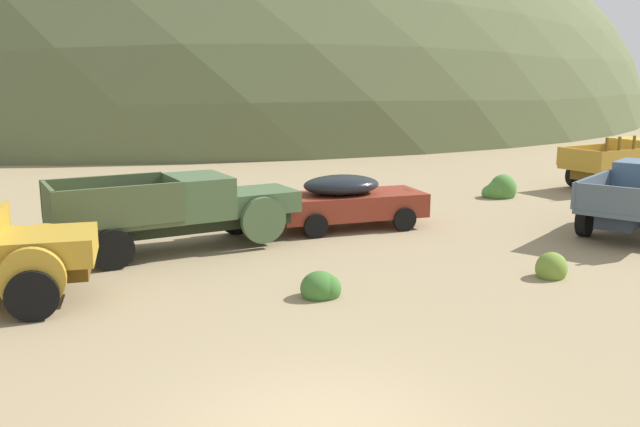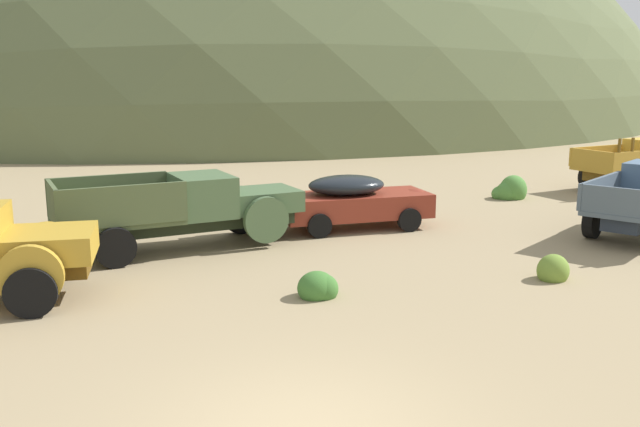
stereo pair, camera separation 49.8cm
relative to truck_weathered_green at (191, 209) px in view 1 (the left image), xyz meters
name	(u,v)px [view 1 (the left image)]	position (x,y,z in m)	size (l,w,h in m)	color
hill_far_left	(246,118)	(25.52, 46.52, -1.03)	(83.13, 69.11, 42.50)	#56603D
truck_weathered_green	(191,209)	(0.00, 0.00, 0.00)	(6.37, 2.58, 1.91)	#232B1B
car_rust_red	(354,200)	(4.93, -0.31, -0.21)	(4.84, 2.83, 1.57)	maroon
truck_faded_yellow	(635,161)	(18.76, -0.35, -0.03)	(6.00, 2.50, 2.16)	brown
bush_front_left	(499,190)	(12.28, 0.78, -0.77)	(1.24, 1.03, 1.09)	#4C8438
bush_near_barrel	(551,270)	(5.63, -6.80, -0.85)	(0.74, 0.67, 0.73)	olive
bush_front_right	(323,288)	(0.65, -5.13, -0.86)	(0.88, 0.74, 0.68)	#3D702D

